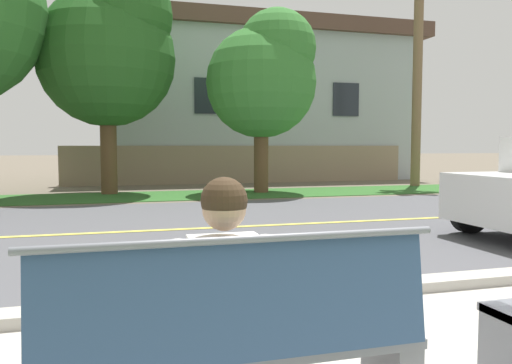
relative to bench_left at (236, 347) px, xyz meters
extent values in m
plane|color=#665B4C|center=(1.26, 7.59, -0.46)|extent=(140.00, 140.00, 0.00)
cube|color=#ADA89E|center=(1.26, 1.94, -0.40)|extent=(44.00, 0.30, 0.11)
cube|color=#515156|center=(1.26, 6.09, -0.45)|extent=(52.00, 8.00, 0.01)
cube|color=#E0CC4C|center=(1.26, 6.09, -0.45)|extent=(48.00, 0.14, 0.01)
cube|color=#2D6026|center=(1.26, 11.87, -0.45)|extent=(48.00, 2.80, 0.02)
cube|color=slate|center=(0.00, 0.07, -0.03)|extent=(1.86, 0.44, 0.05)
cube|color=navy|center=(0.00, -0.13, 0.25)|extent=(1.79, 0.12, 0.52)
cylinder|color=slate|center=(0.00, -0.14, 0.53)|extent=(1.86, 0.04, 0.04)
cube|color=slate|center=(1.65, 0.07, -0.23)|extent=(0.14, 0.40, 0.45)
cylinder|color=#47382D|center=(-0.13, 0.26, 0.05)|extent=(0.15, 0.42, 0.15)
cylinder|color=#47382D|center=(0.05, 0.26, 0.05)|extent=(0.15, 0.42, 0.15)
cylinder|color=#47382D|center=(-0.13, 0.45, -0.24)|extent=(0.12, 0.12, 0.43)
cylinder|color=#47382D|center=(0.05, 0.45, -0.24)|extent=(0.12, 0.12, 0.43)
cube|color=silver|center=(-0.04, 0.07, 0.25)|extent=(0.34, 0.20, 0.52)
cylinder|color=silver|center=(-0.25, 0.09, 0.27)|extent=(0.09, 0.09, 0.46)
cylinder|color=silver|center=(0.18, 0.09, 0.27)|extent=(0.09, 0.09, 0.46)
sphere|color=tan|center=(-0.04, 0.08, 0.64)|extent=(0.21, 0.21, 0.21)
sphere|color=#382819|center=(-0.04, 0.08, 0.68)|extent=(0.22, 0.22, 0.22)
cylinder|color=black|center=(4.94, 4.53, -0.14)|extent=(0.64, 0.18, 0.64)
cylinder|color=brown|center=(-0.68, 12.83, 0.76)|extent=(0.46, 0.46, 2.43)
sphere|color=#23561E|center=(-0.68, 12.83, 3.43)|extent=(3.88, 3.88, 3.88)
sphere|color=#23561E|center=(-0.19, 12.54, 4.59)|extent=(2.72, 2.72, 2.72)
cylinder|color=brown|center=(3.69, 12.12, 0.56)|extent=(0.43, 0.43, 2.03)
sphere|color=#33752D|center=(3.69, 12.12, 2.80)|extent=(3.26, 3.26, 3.26)
sphere|color=#33752D|center=(4.09, 11.88, 3.78)|extent=(2.28, 2.28, 2.28)
cylinder|color=brown|center=(9.52, 13.02, 3.29)|extent=(0.32, 0.32, 7.50)
cube|color=gray|center=(4.15, 16.12, 0.24)|extent=(13.00, 0.36, 1.40)
cube|color=#A3ADB2|center=(5.61, 19.32, 2.47)|extent=(12.17, 6.40, 5.86)
cube|color=brown|center=(5.61, 19.32, 5.70)|extent=(13.14, 6.91, 0.60)
cube|color=#232833|center=(2.87, 16.09, 2.76)|extent=(1.10, 0.06, 1.30)
cube|color=#232833|center=(8.34, 16.09, 2.76)|extent=(1.10, 0.06, 1.30)
camera|label=1|loc=(-0.53, -2.24, 0.94)|focal=35.30mm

